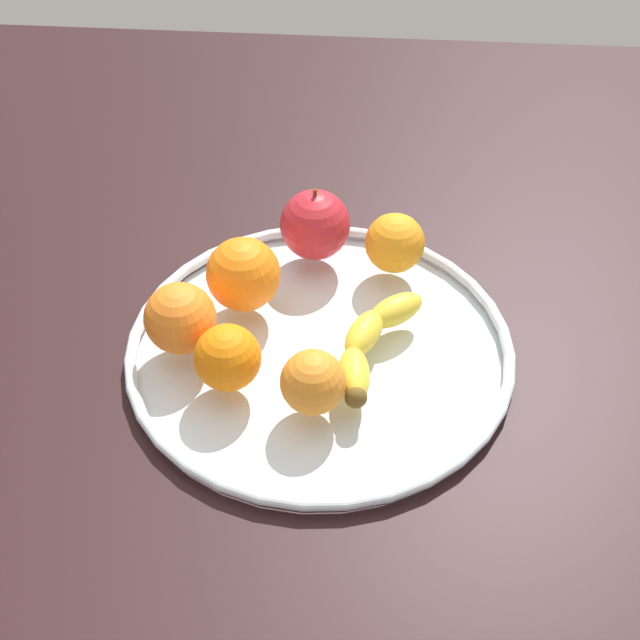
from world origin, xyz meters
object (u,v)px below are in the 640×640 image
Objects in this scene: orange_center at (243,274)px; orange_back_left at (180,318)px; apple at (315,225)px; orange_front_left at (395,243)px; fruit_bowl at (320,348)px; orange_back_right at (228,358)px; orange_front_right at (315,382)px; banana at (371,342)px.

orange_back_left is at bearing -38.30° from orange_center.
orange_front_left is at bearing 78.79° from apple.
fruit_bowl is 5.51× the size of orange_back_left.
orange_center reaches higher than orange_back_right.
apple is at bearing 142.85° from orange_center.
orange_back_right is at bearing 49.66° from orange_back_left.
apple is 8.96cm from orange_front_left.
orange_front_right is at bearing 74.54° from orange_back_right.
orange_back_left is (15.46, -11.93, -0.32)cm from apple.
orange_back_left is at bearing -66.83° from banana.
orange_back_right reaches higher than fruit_bowl.
orange_back_left is 0.92× the size of orange_center.
orange_front_right is 0.94× the size of orange_front_left.
fruit_bowl is 10.94cm from orange_back_right.
orange_back_right is 11.22cm from orange_center.
fruit_bowl is 9.15cm from orange_front_right.
orange_back_right is at bearing -47.84° from banana.
orange_back_left is at bearing -37.65° from apple.
orange_front_right is 21.74cm from orange_front_left.
fruit_bowl is 4.58× the size of apple.
orange_back_right is 7.03cm from orange_back_left.
banana is at bearing 90.65° from orange_back_left.
orange_front_right is at bearing 63.44° from orange_back_left.
orange_center is (-6.45, -13.42, 2.35)cm from banana.
orange_front_right is at bearing 32.06° from orange_center.
orange_back_right is 1.05× the size of orange_front_right.
banana is at bearing 23.87° from apple.
orange_center is at bearing -147.94° from orange_front_right.
apple is 1.20× the size of orange_back_left.
fruit_bowl is at bearing 57.68° from orange_center.
orange_front_left is at bearing 139.97° from orange_back_right.
orange_center reaches higher than orange_back_left.
orange_front_left is (1.74, 8.77, -0.63)cm from apple.
orange_front_left reaches higher than fruit_bowl.
orange_center is at bearing -122.32° from fruit_bowl.
orange_center is at bearing -179.52° from orange_back_right.
orange_back_left is at bearing -116.56° from orange_front_right.
apple reaches higher than orange_center.
fruit_bowl is 10.91cm from orange_center.
orange_front_right is 0.79× the size of orange_center.
orange_back_right is 0.98× the size of orange_front_left.
fruit_bowl is 14.83cm from orange_front_left.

